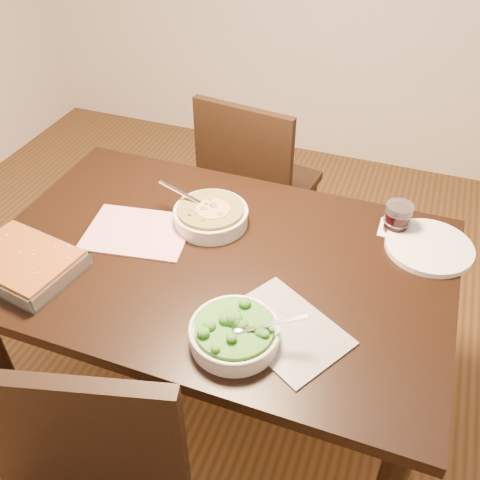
# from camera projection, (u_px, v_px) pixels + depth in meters

# --- Properties ---
(ground) EXTENTS (4.00, 4.00, 0.00)m
(ground) POSITION_uv_depth(u_px,v_px,m) (222.00, 400.00, 2.10)
(ground) COLOR #442B13
(ground) RESTS_ON ground
(table) EXTENTS (1.40, 0.90, 0.75)m
(table) POSITION_uv_depth(u_px,v_px,m) (217.00, 280.00, 1.68)
(table) COLOR black
(table) RESTS_ON ground
(magazine_a) EXTENTS (0.36, 0.29, 0.01)m
(magazine_a) POSITION_uv_depth(u_px,v_px,m) (138.00, 232.00, 1.71)
(magazine_a) COLOR #A22E4C
(magazine_a) RESTS_ON table
(magazine_b) EXTENTS (0.38, 0.35, 0.01)m
(magazine_b) POSITION_uv_depth(u_px,v_px,m) (285.00, 329.00, 1.40)
(magazine_b) COLOR #282830
(magazine_b) RESTS_ON table
(coaster) EXTENTS (0.10, 0.10, 0.00)m
(coaster) POSITION_uv_depth(u_px,v_px,m) (395.00, 229.00, 1.72)
(coaster) COLOR white
(coaster) RESTS_ON table
(stew_bowl) EXTENTS (0.27, 0.24, 0.09)m
(stew_bowl) POSITION_uv_depth(u_px,v_px,m) (211.00, 215.00, 1.73)
(stew_bowl) COLOR silver
(stew_bowl) RESTS_ON table
(broccoli_bowl) EXTENTS (0.26, 0.23, 0.09)m
(broccoli_bowl) POSITION_uv_depth(u_px,v_px,m) (235.00, 333.00, 1.35)
(broccoli_bowl) COLOR silver
(broccoli_bowl) RESTS_ON table
(baking_dish) EXTENTS (0.35, 0.28, 0.06)m
(baking_dish) POSITION_uv_depth(u_px,v_px,m) (23.00, 263.00, 1.55)
(baking_dish) COLOR silver
(baking_dish) RESTS_ON table
(wine_tumbler) EXTENTS (0.09, 0.09, 0.10)m
(wine_tumbler) POSITION_uv_depth(u_px,v_px,m) (398.00, 217.00, 1.69)
(wine_tumbler) COLOR black
(wine_tumbler) RESTS_ON coaster
(dinner_plate) EXTENTS (0.27, 0.27, 0.02)m
(dinner_plate) POSITION_uv_depth(u_px,v_px,m) (429.00, 247.00, 1.64)
(dinner_plate) COLOR silver
(dinner_plate) RESTS_ON table
(chair_far) EXTENTS (0.48, 0.48, 0.92)m
(chair_far) POSITION_uv_depth(u_px,v_px,m) (254.00, 182.00, 2.36)
(chair_far) COLOR black
(chair_far) RESTS_ON ground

